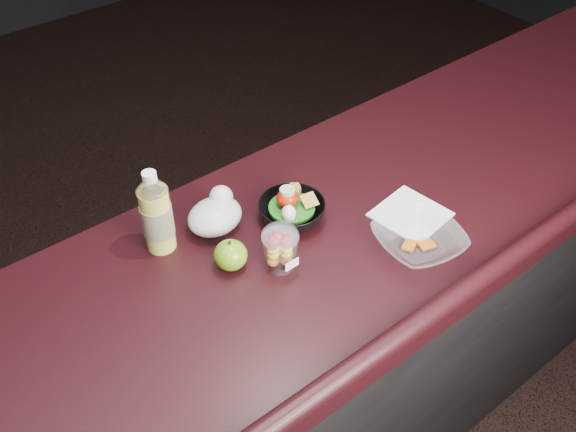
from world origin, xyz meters
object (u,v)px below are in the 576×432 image
object	(u,v)px
lemonade_bottle	(157,217)
takeout_bowl	(419,240)
fruit_cup	(280,248)
green_apple	(231,255)
snack_bowl	(291,210)

from	to	relation	value
lemonade_bottle	takeout_bowl	size ratio (longest dim) A/B	0.95
fruit_cup	green_apple	distance (m)	0.12
green_apple	takeout_bowl	world-z (taller)	green_apple
fruit_cup	lemonade_bottle	bearing A→B (deg)	128.30
green_apple	takeout_bowl	bearing A→B (deg)	-30.32
green_apple	takeout_bowl	size ratio (longest dim) A/B	0.34
fruit_cup	green_apple	size ratio (longest dim) A/B	1.52
lemonade_bottle	snack_bowl	bearing A→B (deg)	-21.28
green_apple	takeout_bowl	xyz separation A→B (m)	(0.38, -0.22, -0.01)
lemonade_bottle	snack_bowl	distance (m)	0.33
lemonade_bottle	green_apple	xyz separation A→B (m)	(0.09, -0.16, -0.06)
lemonade_bottle	green_apple	size ratio (longest dim) A/B	2.77
snack_bowl	takeout_bowl	world-z (taller)	snack_bowl
lemonade_bottle	fruit_cup	distance (m)	0.29
lemonade_bottle	takeout_bowl	bearing A→B (deg)	-38.73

